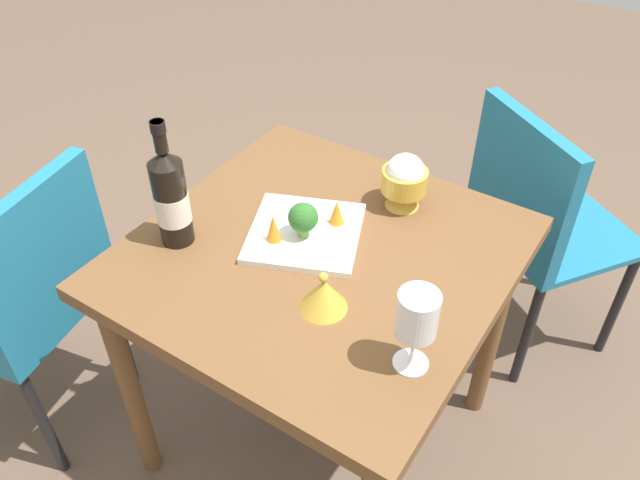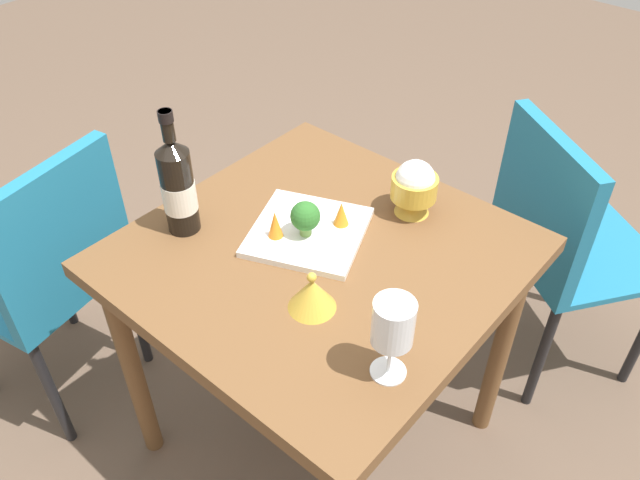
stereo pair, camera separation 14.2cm
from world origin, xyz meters
name	(u,v)px [view 1 (the left image)]	position (x,y,z in m)	size (l,w,h in m)	color
ground_plane	(320,432)	(0.00, 0.00, 0.00)	(8.00, 8.00, 0.00)	brown
dining_table	(320,281)	(0.00, 0.00, 0.63)	(0.81, 0.81, 0.72)	brown
chair_near_window	(534,214)	(0.66, -0.31, 0.53)	(0.56, 0.56, 0.85)	teal
chair_by_wall	(33,289)	(-0.34, 0.65, 0.53)	(0.47, 0.47, 0.85)	teal
wine_bottle	(171,197)	(-0.15, 0.29, 0.84)	(0.08, 0.08, 0.31)	black
wine_glass	(417,316)	(-0.18, -0.32, 0.85)	(0.08, 0.08, 0.18)	white
rice_bowl	(404,180)	(0.25, -0.08, 0.80)	(0.11, 0.11, 0.14)	gold
rice_bowl_lid	(323,294)	(-0.14, -0.10, 0.76)	(0.10, 0.10, 0.09)	gold
serving_plate	(305,233)	(0.02, 0.06, 0.73)	(0.33, 0.33, 0.02)	white
broccoli_floret	(303,218)	(0.01, 0.05, 0.79)	(0.07, 0.07, 0.09)	#729E4C
carrot_garnish_left	(273,228)	(-0.04, 0.10, 0.77)	(0.03, 0.03, 0.07)	orange
carrot_garnish_right	(337,212)	(0.09, 0.01, 0.77)	(0.04, 0.04, 0.06)	orange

